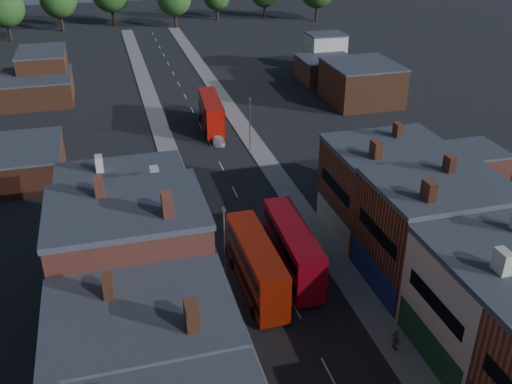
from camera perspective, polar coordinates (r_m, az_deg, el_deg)
pavement_west at (r=73.45m, az=-7.44°, el=0.15°), size 3.00×200.00×0.12m
pavement_east at (r=75.96m, az=2.28°, el=1.35°), size 3.00×200.00×0.12m
lamp_post_2 at (r=54.17m, az=-3.15°, el=-4.77°), size 0.25×0.70×8.12m
lamp_post_3 at (r=82.60m, az=-0.62°, el=7.11°), size 0.25×0.70×8.12m
bus_0 at (r=53.92m, az=0.02°, el=-7.27°), size 3.21×12.22×5.26m
bus_1 at (r=56.34m, az=3.69°, el=-5.61°), size 3.39×12.35×5.30m
bus_2 at (r=91.84m, az=-4.51°, el=7.93°), size 3.72×12.28×5.23m
car_2 at (r=59.25m, az=-1.73°, el=-6.38°), size 2.08×4.11×1.11m
car_3 at (r=87.21m, az=-3.89°, el=5.33°), size 2.07×4.62×1.31m
ped_3 at (r=49.88m, az=13.80°, el=-14.22°), size 0.73×1.19×1.89m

